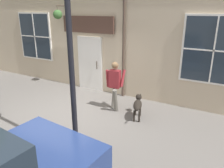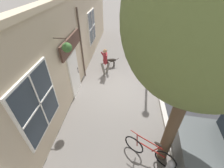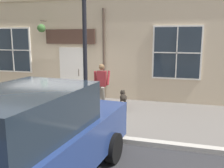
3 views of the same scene
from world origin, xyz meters
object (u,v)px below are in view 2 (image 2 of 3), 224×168
at_px(parked_car_mid_block, 198,60).
at_px(street_tree_by_curb, 210,26).
at_px(dog_on_leash, 110,61).
at_px(street_lamp, 158,9).
at_px(fire_hydrant, 169,168).
at_px(parked_car_far_end, 173,30).
at_px(leaning_bicycle, 149,151).
at_px(pedestrian_walking, 105,60).

bearing_deg(parked_car_mid_block, street_tree_by_curb, -117.41).
height_order(dog_on_leash, street_lamp, street_lamp).
relative_size(street_lamp, fire_hydrant, 7.16).
bearing_deg(street_lamp, parked_car_mid_block, 4.02).
height_order(street_tree_by_curb, parked_car_mid_block, street_tree_by_curb).
height_order(street_tree_by_curb, street_lamp, street_tree_by_curb).
xyz_separation_m(dog_on_leash, parked_car_mid_block, (5.10, -0.27, 0.45)).
bearing_deg(fire_hydrant, street_tree_by_curb, 94.58).
distance_m(parked_car_far_end, fire_hydrant, 11.72).
distance_m(dog_on_leash, parked_car_mid_block, 5.13).
relative_size(parked_car_far_end, street_lamp, 0.81).
xyz_separation_m(leaning_bicycle, fire_hydrant, (0.52, -0.48, 0.02)).
bearing_deg(fire_hydrant, dog_on_leash, 111.27).
bearing_deg(fire_hydrant, pedestrian_walking, 115.77).
bearing_deg(leaning_bicycle, fire_hydrant, -42.59).
distance_m(pedestrian_walking, parked_car_mid_block, 5.30).
bearing_deg(pedestrian_walking, street_lamp, 8.91).
height_order(pedestrian_walking, street_lamp, street_lamp).
distance_m(leaning_bicycle, fire_hydrant, 0.71).
bearing_deg(leaning_bicycle, street_lamp, 85.46).
relative_size(dog_on_leash, parked_car_mid_block, 0.23).
bearing_deg(street_tree_by_curb, leaning_bicycle, -157.96).
bearing_deg(street_lamp, street_tree_by_curb, -89.42).
bearing_deg(parked_car_mid_block, parked_car_far_end, 91.83).
bearing_deg(parked_car_mid_block, street_lamp, -175.98).
xyz_separation_m(pedestrian_walking, parked_car_mid_block, (5.27, 0.58, -0.06)).
bearing_deg(pedestrian_walking, dog_on_leash, 79.03).
height_order(leaning_bicycle, parked_car_mid_block, parked_car_mid_block).
bearing_deg(parked_car_mid_block, leaning_bicycle, -120.39).
distance_m(dog_on_leash, street_tree_by_curb, 7.12).
relative_size(pedestrian_walking, street_lamp, 0.29).
relative_size(leaning_bicycle, parked_car_far_end, 0.35).
height_order(dog_on_leash, parked_car_far_end, parked_car_far_end).
bearing_deg(street_tree_by_curb, parked_car_far_end, 76.64).
bearing_deg(fire_hydrant, parked_car_mid_block, 65.73).
height_order(street_lamp, fire_hydrant, street_lamp).
bearing_deg(parked_car_far_end, street_lamp, -114.61).
xyz_separation_m(pedestrian_walking, street_tree_by_curb, (2.53, -4.69, 3.27)).
xyz_separation_m(parked_car_mid_block, parked_car_far_end, (-0.18, 5.50, 0.00)).
bearing_deg(pedestrian_walking, fire_hydrant, -64.23).
bearing_deg(leaning_bicycle, parked_car_mid_block, 59.61).
height_order(parked_car_mid_block, parked_car_far_end, same).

